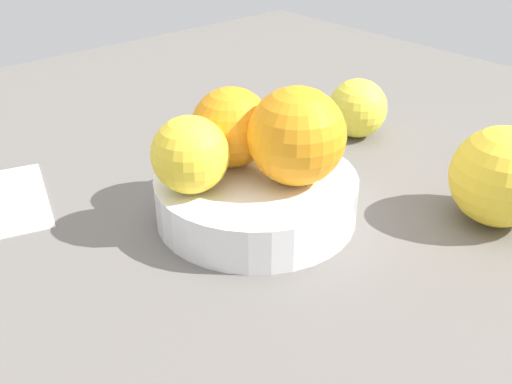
# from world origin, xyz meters

# --- Properties ---
(ground_plane) EXTENTS (1.10, 1.10, 0.02)m
(ground_plane) POSITION_xyz_m (0.00, 0.00, -0.01)
(ground_plane) COLOR #66605B
(fruit_bowl) EXTENTS (0.17, 0.17, 0.04)m
(fruit_bowl) POSITION_xyz_m (0.00, 0.00, 0.02)
(fruit_bowl) COLOR white
(fruit_bowl) RESTS_ON ground_plane
(orange_in_bowl_0) EXTENTS (0.08, 0.08, 0.08)m
(orange_in_bowl_0) POSITION_xyz_m (0.03, 0.02, 0.08)
(orange_in_bowl_0) COLOR orange
(orange_in_bowl_0) RESTS_ON fruit_bowl
(orange_in_bowl_1) EXTENTS (0.07, 0.07, 0.07)m
(orange_in_bowl_1) POSITION_xyz_m (-0.03, 0.00, 0.07)
(orange_in_bowl_1) COLOR orange
(orange_in_bowl_1) RESTS_ON fruit_bowl
(orange_in_bowl_2) EXTENTS (0.06, 0.06, 0.06)m
(orange_in_bowl_2) POSITION_xyz_m (-0.02, -0.05, 0.07)
(orange_in_bowl_2) COLOR yellow
(orange_in_bowl_2) RESTS_ON fruit_bowl
(orange_loose_0) EXTENTS (0.06, 0.06, 0.06)m
(orange_loose_0) POSITION_xyz_m (-0.05, 0.19, 0.03)
(orange_loose_0) COLOR yellow
(orange_loose_0) RESTS_ON ground_plane
(orange_loose_1) EXTENTS (0.08, 0.08, 0.08)m
(orange_loose_1) POSITION_xyz_m (0.14, 0.14, 0.04)
(orange_loose_1) COLOR yellow
(orange_loose_1) RESTS_ON ground_plane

